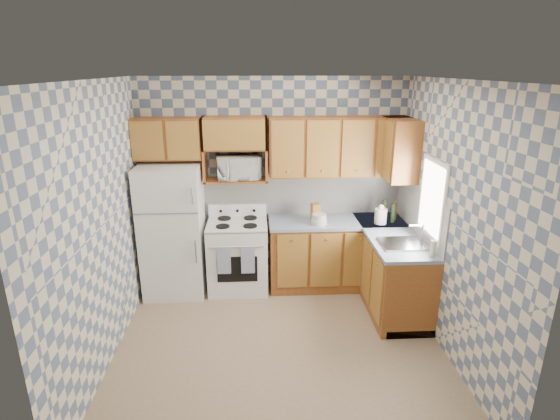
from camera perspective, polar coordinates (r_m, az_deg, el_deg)
The scene contains 30 objects.
floor at distance 4.87m, azimuth -0.10°, elevation -16.98°, with size 3.40×3.40×0.00m, color #7E684F.
back_wall at distance 5.76m, azimuth -0.97°, elevation 3.58°, with size 3.40×0.02×2.70m, color slate.
right_wall at distance 4.64m, azimuth 21.33°, elevation -1.37°, with size 0.02×3.20×2.70m, color slate.
backsplash_back at distance 5.82m, azimuth 2.98°, elevation 2.18°, with size 2.60×0.01×0.56m, color white.
backsplash_right at distance 5.38m, azimuth 17.68°, elevation -0.03°, with size 0.01×1.60×0.56m, color white.
refrigerator at distance 5.68m, azimuth -13.77°, elevation -2.58°, with size 0.75×0.70×1.68m, color white.
stove_body at distance 5.76m, azimuth -5.49°, elevation -6.02°, with size 0.76×0.65×0.90m, color white.
cooktop at distance 5.59m, azimuth -5.63°, elevation -1.77°, with size 0.76×0.65×0.03m, color silver.
backguard at distance 5.82m, azimuth -5.56°, elevation 0.04°, with size 0.76×0.08×0.17m, color white.
dish_towel_left at distance 5.41m, azimuth -7.35°, elevation -6.55°, with size 0.17×0.03×0.35m, color navy.
dish_towel_right at distance 5.40m, azimuth -4.22°, elevation -6.51°, with size 0.17×0.03×0.35m, color navy.
base_cabinets_back at distance 5.87m, azimuth 7.31°, elevation -5.70°, with size 1.75×0.60×0.88m, color brown.
base_cabinets_right at distance 5.57m, azimuth 14.11°, elevation -7.53°, with size 0.60×1.60×0.88m, color brown.
countertop_back at distance 5.70m, azimuth 7.50°, elevation -1.49°, with size 1.77×0.63×0.04m, color slate.
countertop_right at distance 5.39m, azimuth 14.43°, elevation -3.12°, with size 0.63×1.60×0.04m, color slate.
upper_cabinets_back at distance 5.59m, azimuth 7.64°, elevation 8.21°, with size 1.75×0.33×0.74m, color brown.
upper_cabinets_fridge at distance 5.58m, azimuth -14.47°, elevation 9.03°, with size 0.82×0.33×0.50m, color brown.
upper_cabinets_right at distance 5.59m, azimuth 15.23°, elevation 7.73°, with size 0.33×0.70×0.74m, color brown.
microwave_shelf at distance 5.59m, azimuth -5.74°, elevation 3.91°, with size 0.80×0.33×0.03m, color brown.
microwave at distance 5.57m, azimuth -5.49°, elevation 5.62°, with size 0.54×0.37×0.30m, color white.
sink at distance 5.07m, azimuth 15.66°, elevation -4.29°, with size 0.48×0.40×0.03m, color #B7B7BC.
window at distance 5.00m, azimuth 19.26°, elevation 1.43°, with size 0.02×0.66×0.86m, color silver.
bottle_0 at distance 5.73m, azimuth 13.42°, elevation -0.09°, with size 0.06×0.06×0.27m, color black.
bottle_1 at distance 5.71m, azimuth 14.54°, elevation -0.35°, with size 0.06×0.06×0.25m, color black.
bottle_2 at distance 5.82m, azimuth 14.72°, elevation -0.11°, with size 0.06×0.06×0.23m, color #533612.
bottle_3 at distance 5.65m, azimuth 12.94°, elevation -0.62°, with size 0.06×0.06×0.21m, color #533612.
knife_block at distance 5.61m, azimuth 4.65°, elevation -0.26°, with size 0.10×0.10×0.23m, color brown.
electric_kettle at distance 5.64m, azimuth 13.01°, elevation -0.77°, with size 0.15×0.15×0.19m, color white.
food_containers at distance 5.50m, azimuth 5.12°, elevation -1.20°, with size 0.20×0.20×0.13m, color beige, non-canonical shape.
soap_bottle at distance 4.84m, azimuth 19.38°, elevation -4.72°, with size 0.06×0.06×0.17m, color beige.
Camera 1 is at (-0.21, -3.97, 2.81)m, focal length 28.00 mm.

